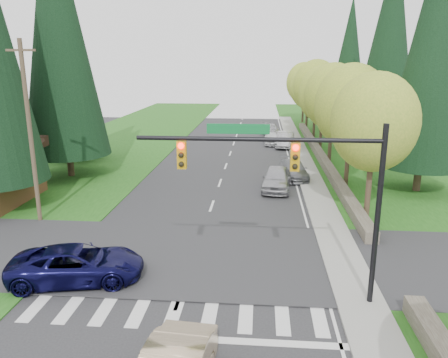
# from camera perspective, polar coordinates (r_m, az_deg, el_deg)

# --- Properties ---
(grass_east) EXTENTS (14.00, 110.00, 0.06)m
(grass_east) POSITION_cam_1_polar(r_m,az_deg,el_deg) (33.32, 22.15, -1.38)
(grass_east) COLOR #1C5015
(grass_east) RESTS_ON ground
(grass_west) EXTENTS (14.00, 110.00, 0.06)m
(grass_west) POSITION_cam_1_polar(r_m,az_deg,el_deg) (35.57, -22.04, -0.37)
(grass_west) COLOR #1C5015
(grass_west) RESTS_ON ground
(cross_street) EXTENTS (120.00, 8.00, 0.10)m
(cross_street) POSITION_cam_1_polar(r_m,az_deg,el_deg) (20.74, -3.96, -10.11)
(cross_street) COLOR #28282B
(cross_street) RESTS_ON ground
(sidewalk_east) EXTENTS (1.80, 80.00, 0.13)m
(sidewalk_east) POSITION_cam_1_polar(r_m,az_deg,el_deg) (33.92, 11.31, -0.20)
(sidewalk_east) COLOR gray
(sidewalk_east) RESTS_ON ground
(curb_east) EXTENTS (0.20, 80.00, 0.13)m
(curb_east) POSITION_cam_1_polar(r_m,az_deg,el_deg) (33.84, 9.88, -0.17)
(curb_east) COLOR gray
(curb_east) RESTS_ON ground
(stone_wall_north) EXTENTS (0.70, 40.00, 0.70)m
(stone_wall_north) POSITION_cam_1_polar(r_m,az_deg,el_deg) (41.79, 12.48, 3.00)
(stone_wall_north) COLOR #4C4438
(stone_wall_north) RESTS_ON ground
(traffic_signal) EXTENTS (8.70, 0.37, 6.80)m
(traffic_signal) POSITION_cam_1_polar(r_m,az_deg,el_deg) (15.58, 9.79, 0.64)
(traffic_signal) COLOR black
(traffic_signal) RESTS_ON ground
(utility_pole) EXTENTS (1.60, 0.24, 10.00)m
(utility_pole) POSITION_cam_1_polar(r_m,az_deg,el_deg) (26.03, -24.00, 5.66)
(utility_pole) COLOR #473828
(utility_pole) RESTS_ON ground
(decid_tree_0) EXTENTS (4.80, 4.80, 8.37)m
(decid_tree_0) POSITION_cam_1_polar(r_m,az_deg,el_deg) (25.52, 19.05, 7.00)
(decid_tree_0) COLOR #38281C
(decid_tree_0) RESTS_ON ground
(decid_tree_1) EXTENTS (5.20, 5.20, 8.80)m
(decid_tree_1) POSITION_cam_1_polar(r_m,az_deg,el_deg) (32.31, 16.31, 9.10)
(decid_tree_1) COLOR #38281C
(decid_tree_1) RESTS_ON ground
(decid_tree_2) EXTENTS (5.00, 5.00, 8.82)m
(decid_tree_2) POSITION_cam_1_polar(r_m,az_deg,el_deg) (39.13, 14.06, 10.37)
(decid_tree_2) COLOR #38281C
(decid_tree_2) RESTS_ON ground
(decid_tree_3) EXTENTS (5.00, 5.00, 8.55)m
(decid_tree_3) POSITION_cam_1_polar(r_m,az_deg,el_deg) (46.07, 12.82, 10.75)
(decid_tree_3) COLOR #38281C
(decid_tree_3) RESTS_ON ground
(decid_tree_4) EXTENTS (5.40, 5.40, 9.18)m
(decid_tree_4) POSITION_cam_1_polar(r_m,az_deg,el_deg) (52.99, 11.94, 11.74)
(decid_tree_4) COLOR #38281C
(decid_tree_4) RESTS_ON ground
(decid_tree_5) EXTENTS (4.80, 4.80, 8.30)m
(decid_tree_5) POSITION_cam_1_polar(r_m,az_deg,el_deg) (59.95, 10.92, 11.63)
(decid_tree_5) COLOR #38281C
(decid_tree_5) RESTS_ON ground
(decid_tree_6) EXTENTS (5.20, 5.20, 8.86)m
(decid_tree_6) POSITION_cam_1_polar(r_m,az_deg,el_deg) (66.90, 10.42, 12.26)
(decid_tree_6) COLOR #38281C
(decid_tree_6) RESTS_ON ground
(conifer_w_c) EXTENTS (6.46, 6.46, 20.80)m
(conifer_w_c) POSITION_cam_1_polar(r_m,az_deg,el_deg) (35.92, -20.90, 18.07)
(conifer_w_c) COLOR #38281C
(conifer_w_c) RESTS_ON ground
(conifer_w_e) EXTENTS (5.78, 5.78, 18.80)m
(conifer_w_e) POSITION_cam_1_polar(r_m,az_deg,el_deg) (42.15, -19.73, 16.21)
(conifer_w_e) COLOR #38281C
(conifer_w_e) RESTS_ON ground
(conifer_e_a) EXTENTS (5.44, 5.44, 17.80)m
(conifer_e_a) POSITION_cam_1_polar(r_m,az_deg,el_deg) (32.49, 25.64, 15.36)
(conifer_e_a) COLOR #38281C
(conifer_e_a) RESTS_ON ground
(conifer_e_b) EXTENTS (6.12, 6.12, 19.80)m
(conifer_e_b) POSITION_cam_1_polar(r_m,az_deg,el_deg) (46.18, 20.83, 16.56)
(conifer_e_b) COLOR #38281C
(conifer_e_b) RESTS_ON ground
(conifer_e_c) EXTENTS (5.10, 5.10, 16.80)m
(conifer_e_c) POSITION_cam_1_polar(r_m,az_deg,el_deg) (59.58, 16.06, 14.93)
(conifer_e_c) COLOR #38281C
(conifer_e_c) RESTS_ON ground
(suv_navy) EXTENTS (5.77, 3.51, 1.50)m
(suv_navy) POSITION_cam_1_polar(r_m,az_deg,el_deg) (19.28, -18.60, -10.50)
(suv_navy) COLOR #0B0A36
(suv_navy) RESTS_ON ground
(parked_car_a) EXTENTS (2.36, 4.94, 1.63)m
(parked_car_a) POSITION_cam_1_polar(r_m,az_deg,el_deg) (31.19, 6.92, 0.08)
(parked_car_a) COLOR #A8A8AD
(parked_car_a) RESTS_ON ground
(parked_car_b) EXTENTS (2.31, 4.84, 1.36)m
(parked_car_b) POSITION_cam_1_polar(r_m,az_deg,el_deg) (34.48, 9.06, 1.21)
(parked_car_b) COLOR slate
(parked_car_b) RESTS_ON ground
(parked_car_c) EXTENTS (2.25, 5.03, 1.60)m
(parked_car_c) POSITION_cam_1_polar(r_m,az_deg,el_deg) (47.26, 7.98, 5.13)
(parked_car_c) COLOR #AEADB2
(parked_car_c) RESTS_ON ground
(parked_car_d) EXTENTS (1.62, 3.97, 1.35)m
(parked_car_d) POSITION_cam_1_polar(r_m,az_deg,el_deg) (48.53, 6.24, 5.29)
(parked_car_d) COLOR silver
(parked_car_d) RESTS_ON ground
(parked_car_e) EXTENTS (2.56, 5.04, 1.40)m
(parked_car_e) POSITION_cam_1_polar(r_m,az_deg,el_deg) (54.24, 6.12, 6.35)
(parked_car_e) COLOR #9E9FA2
(parked_car_e) RESTS_ON ground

